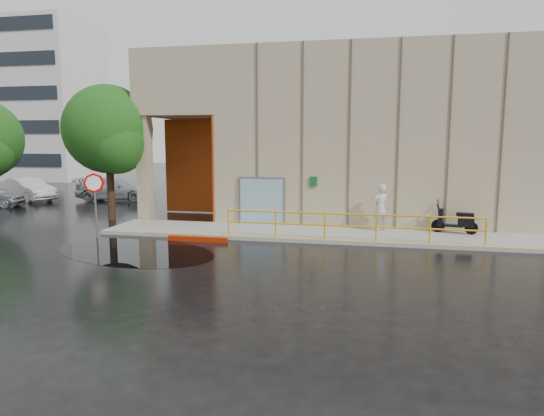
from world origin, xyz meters
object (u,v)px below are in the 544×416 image
(red_curb, at_px, (198,239))
(tree_near, at_px, (110,133))
(scooter, at_px, (456,214))
(car_c, at_px, (116,189))
(person, at_px, (381,208))
(stop_sign, at_px, (94,191))
(car_b, at_px, (28,189))

(red_curb, xyz_separation_m, tree_near, (-5.80, 3.92, 4.12))
(scooter, relative_size, car_c, 0.36)
(person, relative_size, scooter, 1.06)
(person, xyz_separation_m, scooter, (2.95, 0.03, -0.17))
(red_curb, bearing_deg, tree_near, 145.97)
(person, height_order, red_curb, person)
(stop_sign, bearing_deg, person, 1.46)
(red_curb, bearing_deg, person, 22.97)
(car_c, bearing_deg, car_b, 97.33)
(tree_near, bearing_deg, car_c, 118.86)
(person, relative_size, car_c, 0.39)
(person, relative_size, red_curb, 0.81)
(red_curb, bearing_deg, car_b, 147.56)
(red_curb, distance_m, car_c, 14.58)
(car_b, height_order, tree_near, tree_near)
(person, xyz_separation_m, tree_near, (-12.72, 0.98, 3.10))
(car_c, relative_size, tree_near, 0.77)
(car_b, bearing_deg, stop_sign, -108.09)
(tree_near, bearing_deg, scooter, -3.50)
(stop_sign, xyz_separation_m, car_b, (-10.88, 9.78, -1.15))
(scooter, bearing_deg, red_curb, -149.84)
(car_c, xyz_separation_m, tree_near, (3.86, -7.00, 3.49))
(person, distance_m, red_curb, 7.59)
(scooter, distance_m, red_curb, 10.34)
(stop_sign, xyz_separation_m, tree_near, (-1.62, 4.13, 2.32))
(scooter, distance_m, stop_sign, 14.44)
(car_b, distance_m, car_c, 5.57)
(person, distance_m, scooter, 2.96)
(car_c, bearing_deg, scooter, -118.73)
(scooter, xyz_separation_m, red_curb, (-9.87, -2.96, -0.85))
(red_curb, xyz_separation_m, car_b, (-15.06, 9.57, 0.65))
(person, xyz_separation_m, car_b, (-21.98, 6.64, -0.38))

